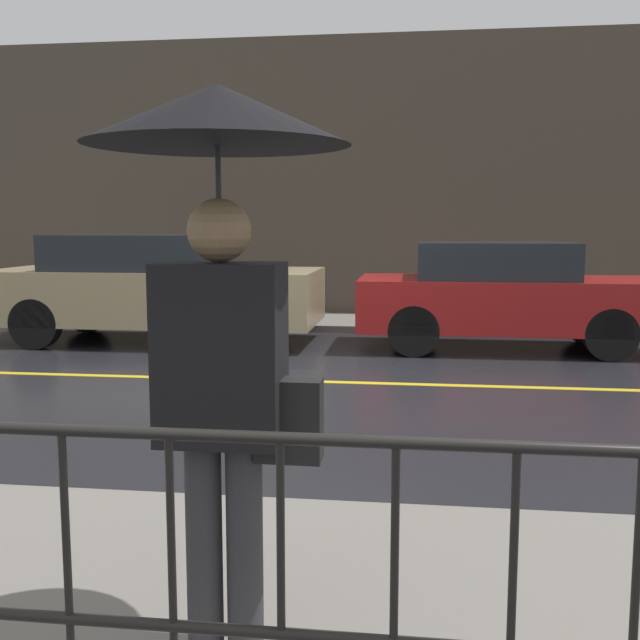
# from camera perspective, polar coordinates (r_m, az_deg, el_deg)

# --- Properties ---
(ground_plane) EXTENTS (80.00, 80.00, 0.00)m
(ground_plane) POSITION_cam_1_polar(r_m,az_deg,el_deg) (8.27, -0.66, -4.72)
(ground_plane) COLOR black
(sidewalk_near) EXTENTS (28.00, 2.51, 0.11)m
(sidewalk_near) POSITION_cam_1_polar(r_m,az_deg,el_deg) (3.58, -13.09, -20.61)
(sidewalk_near) COLOR slate
(sidewalk_near) RESTS_ON ground_plane
(sidewalk_far) EXTENTS (28.00, 1.83, 0.11)m
(sidewalk_far) POSITION_cam_1_polar(r_m,az_deg,el_deg) (12.88, 2.34, -0.17)
(sidewalk_far) COLOR slate
(sidewalk_far) RESTS_ON ground_plane
(lane_marking) EXTENTS (25.20, 0.12, 0.01)m
(lane_marking) POSITION_cam_1_polar(r_m,az_deg,el_deg) (8.27, -0.66, -4.69)
(lane_marking) COLOR gold
(lane_marking) RESTS_ON ground_plane
(building_storefront) EXTENTS (28.00, 0.30, 5.06)m
(building_storefront) POSITION_cam_1_polar(r_m,az_deg,el_deg) (13.86, 2.80, 10.62)
(building_storefront) COLOR #4C4238
(building_storefront) RESTS_ON ground_plane
(railing_foreground) EXTENTS (12.00, 0.04, 1.05)m
(railing_foreground) POSITION_cam_1_polar(r_m,az_deg,el_deg) (2.46, -22.15, -16.24)
(railing_foreground) COLOR black
(railing_foreground) RESTS_ON sidewalk_near
(pedestrian) EXTENTS (0.93, 0.93, 2.10)m
(pedestrian) POSITION_cam_1_polar(r_m,az_deg,el_deg) (2.68, -7.55, 6.56)
(pedestrian) COLOR #333338
(pedestrian) RESTS_ON sidewalk_near
(car_tan) EXTENTS (4.73, 1.89, 1.58)m
(car_tan) POSITION_cam_1_polar(r_m,az_deg,el_deg) (11.24, -12.53, 2.49)
(car_tan) COLOR tan
(car_tan) RESTS_ON ground_plane
(car_red) EXTENTS (4.00, 1.70, 1.48)m
(car_red) POSITION_cam_1_polar(r_m,az_deg,el_deg) (10.62, 13.71, 1.89)
(car_red) COLOR maroon
(car_red) RESTS_ON ground_plane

